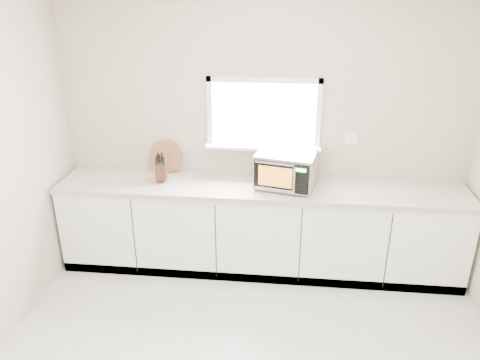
# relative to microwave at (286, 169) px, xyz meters

# --- Properties ---
(back_wall) EXTENTS (4.00, 0.17, 2.70)m
(back_wall) POSITION_rel_microwave_xyz_m (-0.24, 0.30, 0.26)
(back_wall) COLOR #B2AA8D
(back_wall) RESTS_ON ground
(cabinets) EXTENTS (3.92, 0.60, 0.88)m
(cabinets) POSITION_rel_microwave_xyz_m (-0.24, 0.01, -0.66)
(cabinets) COLOR white
(cabinets) RESTS_ON ground
(countertop) EXTENTS (3.92, 0.64, 0.04)m
(countertop) POSITION_rel_microwave_xyz_m (-0.24, -0.00, -0.20)
(countertop) COLOR beige
(countertop) RESTS_ON cabinets
(microwave) EXTENTS (0.61, 0.52, 0.34)m
(microwave) POSITION_rel_microwave_xyz_m (0.00, 0.00, 0.00)
(microwave) COLOR black
(microwave) RESTS_ON countertop
(knife_block) EXTENTS (0.14, 0.23, 0.31)m
(knife_block) POSITION_rel_microwave_xyz_m (-1.21, 0.02, -0.05)
(knife_block) COLOR #49271A
(knife_block) RESTS_ON countertop
(cutting_board) EXTENTS (0.33, 0.08, 0.33)m
(cutting_board) POSITION_rel_microwave_xyz_m (-1.22, 0.25, -0.01)
(cutting_board) COLOR olive
(cutting_board) RESTS_ON countertop
(coffee_grinder) EXTENTS (0.13, 0.13, 0.22)m
(coffee_grinder) POSITION_rel_microwave_xyz_m (-0.16, 0.02, -0.07)
(coffee_grinder) COLOR #B3B5BA
(coffee_grinder) RESTS_ON countertop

